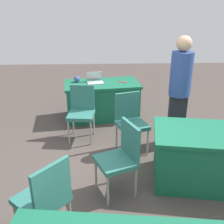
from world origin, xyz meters
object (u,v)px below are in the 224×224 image
yarn_ball (77,79)px  scissors_red (122,82)px  laptop_silver (95,81)px  chair_near_front (45,197)px  table_foreground (102,100)px  table_mid_left (224,158)px  chair_tucked_left (130,119)px  chair_aisle (82,109)px  person_presenter (180,87)px  chair_tucked_right (121,155)px

yarn_ball → scissors_red: yarn_ball is taller
laptop_silver → yarn_ball: (0.37, -0.04, 0.02)m
chair_near_front → scissors_red: chair_near_front is taller
table_foreground → scissors_red: (-0.42, -0.04, 0.37)m
table_mid_left → chair_tucked_left: chair_tucked_left is taller
table_mid_left → chair_aisle: chair_aisle is taller
table_mid_left → scissors_red: scissors_red is taller
chair_tucked_left → scissors_red: 1.42m
person_presenter → yarn_ball: person_presenter is taller
scissors_red → yarn_ball: bearing=-160.9°
laptop_silver → person_presenter: bearing=129.0°
table_foreground → chair_near_front: (0.57, 3.14, 0.18)m
chair_tucked_left → laptop_silver: bearing=-85.8°
table_foreground → chair_aisle: size_ratio=1.68×
person_presenter → yarn_ball: (1.75, -1.26, -0.21)m
table_mid_left → chair_aisle: bearing=-35.0°
laptop_silver → yarn_ball: laptop_silver is taller
yarn_ball → scissors_red: (-0.93, 0.04, -0.06)m
chair_near_front → chair_aisle: size_ratio=1.02×
chair_tucked_right → chair_near_front: bearing=110.5°
chair_aisle → scissors_red: size_ratio=5.27×
chair_tucked_left → person_presenter: (-0.80, -0.18, 0.47)m
laptop_silver → table_mid_left: bearing=117.3°
table_foreground → yarn_ball: size_ratio=12.51×
chair_tucked_right → yarn_ball: (0.72, -2.47, 0.27)m
table_mid_left → chair_tucked_right: chair_tucked_right is taller
chair_aisle → scissors_red: bearing=-123.6°
chair_tucked_right → laptop_silver: size_ratio=2.62×
person_presenter → laptop_silver: bearing=148.3°
person_presenter → laptop_silver: size_ratio=5.04×
table_mid_left → chair_tucked_left: 1.48m
chair_tucked_right → person_presenter: 1.66m
chair_tucked_right → table_mid_left: bearing=-107.5°
scissors_red → laptop_silver: bearing=-158.2°
chair_aisle → person_presenter: 1.70m
chair_near_front → chair_aisle: chair_near_front is taller
chair_near_front → yarn_ball: bearing=40.1°
table_mid_left → chair_aisle: (1.95, -1.37, 0.17)m
laptop_silver → scissors_red: (-0.56, -0.00, -0.04)m
chair_near_front → person_presenter: 2.70m
table_mid_left → chair_near_front: (2.16, 0.86, 0.18)m
chair_tucked_left → chair_tucked_right: chair_tucked_left is taller
table_foreground → table_mid_left: 2.78m
chair_aisle → yarn_ball: size_ratio=7.45×
table_mid_left → chair_aisle: 2.39m
chair_tucked_left → scissors_red: bearing=-107.5°
chair_tucked_left → laptop_silver: chair_tucked_left is taller
table_foreground → chair_near_front: chair_near_front is taller
scissors_red → person_presenter: bearing=-34.7°
chair_near_front → scissors_red: (-0.99, -3.17, 0.19)m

